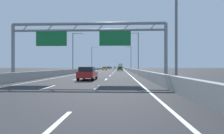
{
  "coord_description": "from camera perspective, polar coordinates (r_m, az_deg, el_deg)",
  "views": [
    {
      "loc": [
        3.49,
        -1.43,
        1.53
      ],
      "look_at": [
        -0.2,
        85.17,
        1.35
      ],
      "focal_mm": 30.92,
      "sensor_mm": 36.0,
      "label": 1
    }
  ],
  "objects": [
    {
      "name": "red_car",
      "position": [
        22.32,
        -7.2,
        -1.85
      ],
      "size": [
        1.77,
        4.44,
        1.5
      ],
      "color": "red",
      "rests_on": "ground_plane"
    },
    {
      "name": "lane_dash_right_0",
      "position": [
        5.43,
        -16.5,
        -16.21
      ],
      "size": [
        0.16,
        3.0,
        0.01
      ],
      "primitive_type": "cube",
      "color": "white",
      "rests_on": "ground_plane"
    },
    {
      "name": "lane_dash_right_10",
      "position": [
        94.96,
        1.42,
        -0.8
      ],
      "size": [
        0.16,
        3.0,
        0.01
      ],
      "primitive_type": "cube",
      "color": "white",
      "rests_on": "ground_plane"
    },
    {
      "name": "lane_dash_right_3",
      "position": [
        32.01,
        -0.59,
        -2.61
      ],
      "size": [
        0.16,
        3.0,
        0.01
      ],
      "primitive_type": "cube",
      "color": "white",
      "rests_on": "ground_plane"
    },
    {
      "name": "lane_dash_right_7",
      "position": [
        67.97,
        1.01,
        -1.17
      ],
      "size": [
        0.16,
        3.0,
        0.01
      ],
      "primitive_type": "cube",
      "color": "white",
      "rests_on": "ground_plane"
    },
    {
      "name": "lane_dash_right_2",
      "position": [
        23.04,
        -1.78,
        -3.68
      ],
      "size": [
        0.16,
        3.0,
        0.01
      ],
      "primitive_type": "cube",
      "color": "white",
      "rests_on": "ground_plane"
    },
    {
      "name": "lane_dash_left_12",
      "position": [
        113.06,
        -0.24,
        -0.65
      ],
      "size": [
        0.16,
        3.0,
        0.01
      ],
      "primitive_type": "cube",
      "color": "white",
      "rests_on": "ground_plane"
    },
    {
      "name": "streetlamp_right_near",
      "position": [
        15.68,
        17.61,
        14.39
      ],
      "size": [
        2.58,
        0.28,
        9.5
      ],
      "color": "slate",
      "rests_on": "ground_plane"
    },
    {
      "name": "lane_dash_right_6",
      "position": [
        58.97,
        0.8,
        -1.36
      ],
      "size": [
        0.16,
        3.0,
        0.01
      ],
      "primitive_type": "cube",
      "color": "white",
      "rests_on": "ground_plane"
    },
    {
      "name": "lane_dash_left_7",
      "position": [
        68.15,
        -2.01,
        -1.16
      ],
      "size": [
        0.16,
        3.0,
        0.01
      ],
      "primitive_type": "cube",
      "color": "white",
      "rests_on": "ground_plane"
    },
    {
      "name": "lane_dash_left_8",
      "position": [
        77.12,
        -1.49,
        -1.01
      ],
      "size": [
        0.16,
        3.0,
        0.01
      ],
      "primitive_type": "cube",
      "color": "white",
      "rests_on": "ground_plane"
    },
    {
      "name": "orange_car",
      "position": [
        112.52,
        -1.19,
        -0.26
      ],
      "size": [
        1.79,
        4.21,
        1.52
      ],
      "color": "orange",
      "rests_on": "ground_plane"
    },
    {
      "name": "lane_dash_right_4",
      "position": [
        40.99,
        0.07,
        -2.01
      ],
      "size": [
        0.16,
        3.0,
        0.01
      ],
      "primitive_type": "cube",
      "color": "white",
      "rests_on": "ground_plane"
    },
    {
      "name": "lane_dash_left_16",
      "position": [
        149.03,
        0.41,
        -0.47
      ],
      "size": [
        0.16,
        3.0,
        0.01
      ],
      "primitive_type": "cube",
      "color": "white",
      "rests_on": "ground_plane"
    },
    {
      "name": "barrier_left",
      "position": [
        111.92,
        -2.89,
        -0.42
      ],
      "size": [
        0.45,
        220.0,
        0.95
      ],
      "color": "#9E9E99",
      "rests_on": "ground_plane"
    },
    {
      "name": "lane_dash_right_8",
      "position": [
        76.96,
        1.18,
        -1.02
      ],
      "size": [
        0.16,
        3.0,
        0.01
      ],
      "primitive_type": "cube",
      "color": "white",
      "rests_on": "ground_plane"
    },
    {
      "name": "lane_dash_right_16",
      "position": [
        148.95,
        1.79,
        -0.47
      ],
      "size": [
        0.16,
        3.0,
        0.01
      ],
      "primitive_type": "cube",
      "color": "white",
      "rests_on": "ground_plane"
    },
    {
      "name": "lane_dash_right_9",
      "position": [
        85.96,
        1.31,
        -0.9
      ],
      "size": [
        0.16,
        3.0,
        0.01
      ],
      "primitive_type": "cube",
      "color": "white",
      "rests_on": "ground_plane"
    },
    {
      "name": "lane_dash_left_13",
      "position": [
        122.05,
        -0.04,
        -0.6
      ],
      "size": [
        0.16,
        3.0,
        0.01
      ],
      "primitive_type": "cube",
      "color": "white",
      "rests_on": "ground_plane"
    },
    {
      "name": "lane_dash_left_11",
      "position": [
        104.07,
        -0.47,
        -0.72
      ],
      "size": [
        0.16,
        3.0,
        0.01
      ],
      "primitive_type": "cube",
      "color": "white",
      "rests_on": "ground_plane"
    },
    {
      "name": "lane_dash_right_11",
      "position": [
        103.95,
        1.51,
        -0.72
      ],
      "size": [
        0.16,
        3.0,
        0.01
      ],
      "primitive_type": "cube",
      "color": "white",
      "rests_on": "ground_plane"
    },
    {
      "name": "lane_dash_left_2",
      "position": [
        23.58,
        -10.55,
        -3.59
      ],
      "size": [
        0.16,
        3.0,
        0.01
      ],
      "primitive_type": "cube",
      "color": "white",
      "rests_on": "ground_plane"
    },
    {
      "name": "black_car",
      "position": [
        94.04,
        2.41,
        -0.36
      ],
      "size": [
        1.81,
        4.44,
        1.44
      ],
      "color": "black",
      "rests_on": "ground_plane"
    },
    {
      "name": "lane_dash_left_17",
      "position": [
        158.02,
        0.52,
        -0.43
      ],
      "size": [
        0.16,
        3.0,
        0.01
      ],
      "primitive_type": "cube",
      "color": "white",
      "rests_on": "ground_plane"
    },
    {
      "name": "lane_dash_right_5",
      "position": [
        49.98,
        0.5,
        -1.63
      ],
      "size": [
        0.16,
        3.0,
        0.01
      ],
      "primitive_type": "cube",
      "color": "white",
      "rests_on": "ground_plane"
    },
    {
      "name": "lane_dash_right_15",
      "position": [
        139.95,
        1.75,
        -0.51
      ],
      "size": [
        0.16,
        3.0,
        0.01
      ],
      "primitive_type": "cube",
      "color": "white",
      "rests_on": "ground_plane"
    },
    {
      "name": "box_truck",
      "position": [
        109.98,
        2.51,
        0.22
      ],
      "size": [
        2.34,
        7.91,
        3.18
      ],
      "color": "#194799",
      "rests_on": "ground_plane"
    },
    {
      "name": "sign_gantry",
      "position": [
        21.42,
        -7.41,
        9.01
      ],
      "size": [
        17.12,
        0.36,
        6.36
      ],
      "color": "gray",
      "rests_on": "ground_plane"
    },
    {
      "name": "edge_line_left",
      "position": [
        89.87,
        -3.14,
        -0.85
      ],
      "size": [
        0.16,
        176.0,
        0.01
      ],
      "primitive_type": "cube",
      "color": "white",
      "rests_on": "ground_plane"
    },
    {
      "name": "lane_dash_right_1",
      "position": [
        14.11,
        -4.48,
        -6.09
      ],
      "size": [
        0.16,
        3.0,
        0.01
      ],
      "primitive_type": "cube",
      "color": "white",
      "rests_on": "ground_plane"
    },
    {
      "name": "edge_line_right",
      "position": [
        89.46,
        3.57,
        -0.86
      ],
      "size": [
        0.16,
        176.0,
        0.01
      ],
      "primitive_type": "cube",
      "color": "white",
      "rests_on": "ground_plane"
    },
    {
      "name": "streetlamp_left_far",
      "position": [
        76.38,
        -5.82,
        3.02
      ],
      "size": [
        2.58,
        0.28,
        9.5
      ],
      "color": "slate",
      "rests_on": "ground_plane"
    },
    {
      "name": "green_car",
      "position": [
        68.38,
        2.37,
        -0.55
      ],
      "size": [
        1.85,
        4.46,
        1.4
      ],
      "color": "#1E7A38",
      "rests_on": "ground_plane"
    },
    {
      "name": "lane_dash_left_6",
      "position": [
        59.18,
        -2.69,
        -1.36
      ],
      "size": [
        0.16,
        3.0,
        0.01
      ],
      "primitive_type": "cube",
      "color": "white",
      "rests_on": "ground_plane"
    },
    {
      "name": "lane_dash_right_13",
      "position": [
        121.95,
        1.65,
        -0.6
      ],
      "size": [
        0.16,
        3.0,
        0.01
      ],
      "primitive_type": "cube",
      "color": "white",
      "rests_on": "ground_plane"
    },
    {
      "name": "streetlamp_left_mid",
      "position": [
        46.55,
        -11.22,
        4.88
      ],
      "size": [
        2.58,
        0.28,
        9.5
      ],
      "color": "slate",
      "rests_on": "ground_plane"
    },
    {
      "name": "barrier_right",
      "position": [
        111.48,
        4.19,
        -0.42
      ],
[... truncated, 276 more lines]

